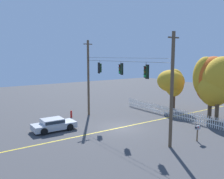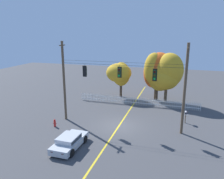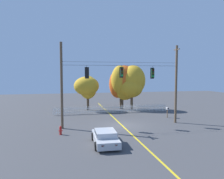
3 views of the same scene
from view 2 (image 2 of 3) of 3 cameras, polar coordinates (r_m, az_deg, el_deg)
name	(u,v)px [view 2 (image 2 of 3)]	position (r m, az deg, el deg)	size (l,w,h in m)	color
ground	(119,125)	(23.92, 1.87, -9.21)	(80.00, 80.00, 0.00)	#424244
lane_centerline_stripe	(119,125)	(23.92, 1.87, -9.20)	(0.16, 36.00, 0.01)	gold
signal_support_span	(120,85)	(22.50, 1.97, 1.24)	(12.84, 1.10, 8.73)	brown
traffic_signal_northbound_secondary	(85,71)	(23.47, -6.93, 4.73)	(0.43, 0.38, 1.36)	black
traffic_signal_eastbound_side	(119,72)	(22.26, 1.88, 4.41)	(0.43, 0.38, 1.29)	black
traffic_signal_northbound_primary	(155,75)	(21.64, 10.89, 3.65)	(0.43, 0.38, 1.41)	black
white_picket_fence	(137,101)	(30.28, 6.36, -2.98)	(16.26, 0.06, 1.10)	white
autumn_maple_near_fence	(120,73)	(33.16, 1.98, 4.14)	(3.79, 3.09, 5.29)	#473828
autumn_maple_mid	(157,70)	(32.18, 11.53, 4.86)	(4.32, 3.37, 6.91)	brown
autumn_oak_far_east	(158,74)	(32.07, 11.69, 4.01)	(4.04, 3.24, 6.89)	#473828
autumn_maple_far_west	(167,72)	(31.47, 13.86, 4.29)	(4.31, 3.78, 6.92)	brown
parked_car	(69,141)	(19.80, -10.88, -12.90)	(1.99, 4.04, 1.15)	#B7BABF
fire_hydrant	(55,123)	(24.27, -14.47, -8.31)	(0.38, 0.22, 0.81)	red
roadside_mailbox	(186,114)	(25.46, 18.40, -5.87)	(0.25, 0.44, 1.33)	brown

